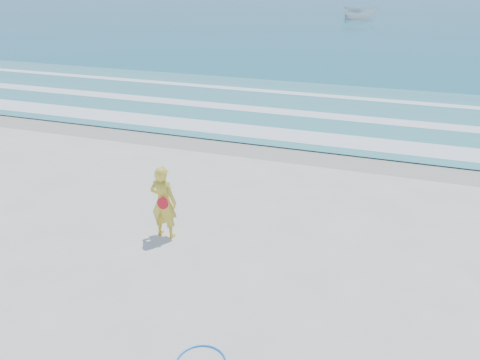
% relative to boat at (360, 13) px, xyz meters
% --- Properties ---
extents(ground, '(400.00, 400.00, 0.00)m').
position_rel_boat_xyz_m(ground, '(1.62, -53.74, -0.81)').
color(ground, silver).
rests_on(ground, ground).
extents(wet_sand, '(400.00, 2.40, 0.00)m').
position_rel_boat_xyz_m(wet_sand, '(1.62, -44.74, -0.81)').
color(wet_sand, '#B2A893').
rests_on(wet_sand, ground).
extents(shallow, '(400.00, 10.00, 0.01)m').
position_rel_boat_xyz_m(shallow, '(1.62, -39.74, -0.77)').
color(shallow, '#59B7AD').
rests_on(shallow, ocean).
extents(foam_near, '(400.00, 1.40, 0.01)m').
position_rel_boat_xyz_m(foam_near, '(1.62, -43.44, -0.76)').
color(foam_near, white).
rests_on(foam_near, shallow).
extents(foam_mid, '(400.00, 0.90, 0.01)m').
position_rel_boat_xyz_m(foam_mid, '(1.62, -40.54, -0.76)').
color(foam_mid, white).
rests_on(foam_mid, shallow).
extents(foam_far, '(400.00, 0.60, 0.01)m').
position_rel_boat_xyz_m(foam_far, '(1.62, -37.24, -0.76)').
color(foam_far, white).
rests_on(foam_far, shallow).
extents(boat, '(4.22, 2.23, 1.55)m').
position_rel_boat_xyz_m(boat, '(0.00, 0.00, 0.00)').
color(boat, silver).
rests_on(boat, ocean).
extents(woman, '(0.64, 0.44, 1.73)m').
position_rel_boat_xyz_m(woman, '(0.69, -51.14, 0.05)').
color(woman, yellow).
rests_on(woman, ground).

